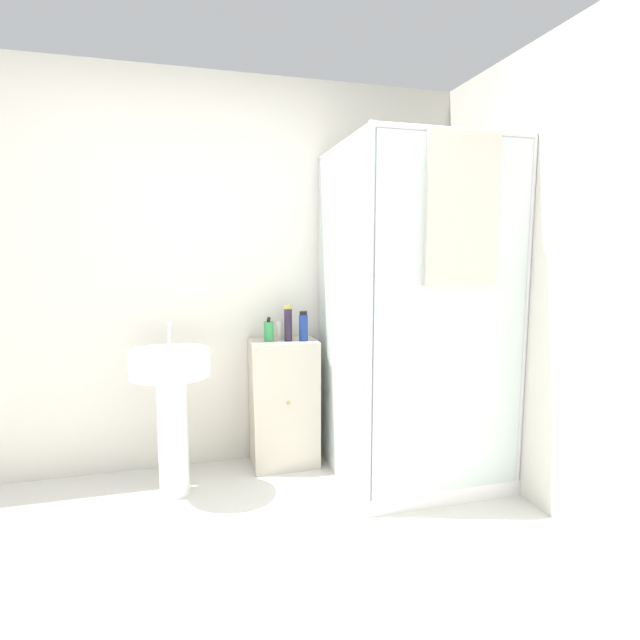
# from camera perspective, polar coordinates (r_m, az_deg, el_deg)

# --- Properties ---
(wall_back) EXTENTS (6.40, 0.06, 2.50)m
(wall_back) POSITION_cam_1_polar(r_m,az_deg,el_deg) (3.31, -12.55, 5.09)
(wall_back) COLOR silver
(wall_back) RESTS_ON ground_plane
(shower_enclosure) EXTENTS (0.95, 0.98, 2.02)m
(shower_enclosure) POSITION_cam_1_polar(r_m,az_deg,el_deg) (3.11, 10.04, -8.05)
(shower_enclosure) COLOR white
(shower_enclosure) RESTS_ON ground_plane
(vanity_cabinet) EXTENTS (0.42, 0.32, 0.83)m
(vanity_cabinet) POSITION_cam_1_polar(r_m,az_deg,el_deg) (3.31, -4.17, -9.43)
(vanity_cabinet) COLOR beige
(vanity_cabinet) RESTS_ON ground_plane
(sink) EXTENTS (0.44, 0.44, 0.98)m
(sink) POSITION_cam_1_polar(r_m,az_deg,el_deg) (2.98, -16.65, -7.91)
(sink) COLOR white
(sink) RESTS_ON ground_plane
(soap_dispenser) EXTENTS (0.06, 0.06, 0.16)m
(soap_dispenser) POSITION_cam_1_polar(r_m,az_deg,el_deg) (3.19, -5.89, -1.27)
(soap_dispenser) COLOR green
(soap_dispenser) RESTS_ON vanity_cabinet
(shampoo_bottle_tall_black) EXTENTS (0.05, 0.05, 0.23)m
(shampoo_bottle_tall_black) POSITION_cam_1_polar(r_m,az_deg,el_deg) (3.18, -3.67, -0.42)
(shampoo_bottle_tall_black) COLOR #281E33
(shampoo_bottle_tall_black) RESTS_ON vanity_cabinet
(shampoo_bottle_blue) EXTENTS (0.06, 0.06, 0.19)m
(shampoo_bottle_blue) POSITION_cam_1_polar(r_m,az_deg,el_deg) (3.18, -1.91, -0.75)
(shampoo_bottle_blue) COLOR navy
(shampoo_bottle_blue) RESTS_ON vanity_cabinet
(lotion_bottle_white) EXTENTS (0.04, 0.04, 0.15)m
(lotion_bottle_white) POSITION_cam_1_polar(r_m,az_deg,el_deg) (3.25, -4.61, -1.17)
(lotion_bottle_white) COLOR white
(lotion_bottle_white) RESTS_ON vanity_cabinet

